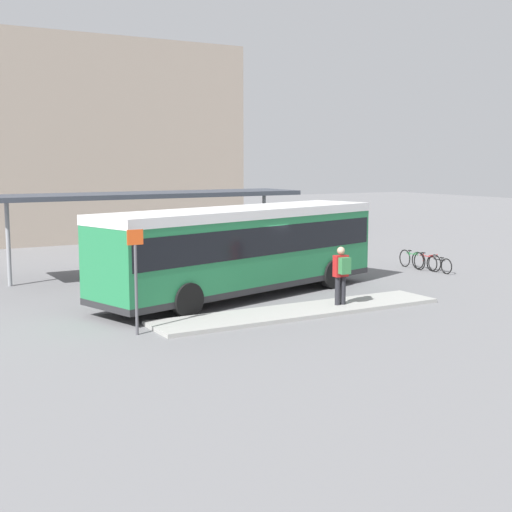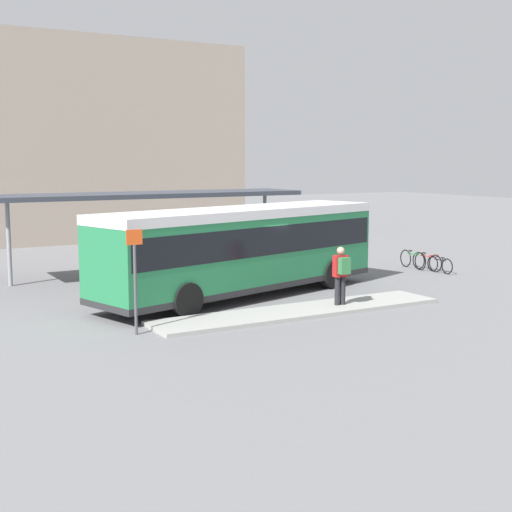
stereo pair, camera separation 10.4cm
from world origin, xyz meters
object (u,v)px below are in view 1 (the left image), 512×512
(pedestrian_waiting, at_px, (341,272))
(platform_sign, at_px, (136,277))
(bicycle_red, at_px, (426,261))
(city_bus, at_px, (242,245))
(bicycle_green, at_px, (412,259))
(bicycle_black, at_px, (439,265))
(potted_planter_near_shelter, at_px, (107,271))

(pedestrian_waiting, relative_size, platform_sign, 0.65)
(bicycle_red, relative_size, platform_sign, 0.62)
(city_bus, relative_size, pedestrian_waiting, 6.20)
(bicycle_red, distance_m, platform_sign, 15.25)
(city_bus, xyz_separation_m, bicycle_green, (9.40, 1.92, -1.38))
(bicycle_black, distance_m, platform_sign, 15.09)
(city_bus, bearing_deg, bicycle_green, -3.83)
(bicycle_black, relative_size, bicycle_red, 0.88)
(bicycle_black, height_order, bicycle_red, bicycle_red)
(city_bus, xyz_separation_m, bicycle_red, (9.53, 1.20, -1.39))
(bicycle_red, height_order, potted_planter_near_shelter, potted_planter_near_shelter)
(pedestrian_waiting, distance_m, bicycle_red, 9.06)
(city_bus, height_order, bicycle_black, city_bus)
(bicycle_green, bearing_deg, platform_sign, -64.43)
(bicycle_green, distance_m, platform_sign, 15.35)
(city_bus, xyz_separation_m, platform_sign, (-5.00, -3.25, -0.21))
(pedestrian_waiting, xyz_separation_m, bicycle_black, (7.87, 3.77, -0.83))
(pedestrian_waiting, bearing_deg, potted_planter_near_shelter, 41.92)
(platform_sign, bearing_deg, bicycle_red, 17.06)
(bicycle_black, xyz_separation_m, potted_planter_near_shelter, (-13.08, 3.08, 0.35))
(platform_sign, bearing_deg, bicycle_green, 19.76)
(city_bus, relative_size, bicycle_green, 6.31)
(pedestrian_waiting, height_order, platform_sign, platform_sign)
(platform_sign, bearing_deg, potted_planter_near_shelter, 77.73)
(bicycle_black, bearing_deg, platform_sign, 107.58)
(potted_planter_near_shelter, bearing_deg, bicycle_red, -10.29)
(bicycle_green, relative_size, potted_planter_near_shelter, 1.36)
(pedestrian_waiting, height_order, bicycle_black, pedestrian_waiting)
(city_bus, distance_m, bicycle_green, 9.69)
(city_bus, xyz_separation_m, bicycle_black, (9.56, 0.49, -1.43))
(pedestrian_waiting, relative_size, bicycle_black, 1.19)
(bicycle_green, relative_size, platform_sign, 0.64)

